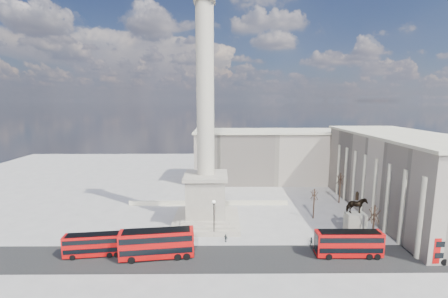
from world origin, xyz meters
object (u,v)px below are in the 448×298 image
at_px(pedestrian_walking, 362,243).
at_px(pedestrian_crossing, 226,238).
at_px(red_bus_c, 349,243).
at_px(equestrian_statue, 355,222).
at_px(nelsons_column, 206,164).
at_px(victorian_lamp, 214,215).
at_px(red_bus_a, 94,244).
at_px(pedestrian_standing, 311,241).
at_px(red_bus_b, 158,243).

height_order(pedestrian_walking, pedestrian_crossing, pedestrian_walking).
distance_m(red_bus_c, equestrian_statue, 8.05).
height_order(nelsons_column, red_bus_c, nelsons_column).
bearing_deg(victorian_lamp, red_bus_a, -160.35).
height_order(red_bus_a, red_bus_c, red_bus_c).
xyz_separation_m(red_bus_c, equestrian_statue, (4.05, 6.90, 0.92)).
distance_m(nelsons_column, red_bus_a, 25.38).
relative_size(red_bus_c, victorian_lamp, 1.50).
relative_size(red_bus_a, pedestrian_crossing, 6.40).
height_order(nelsons_column, pedestrian_standing, nelsons_column).
bearing_deg(red_bus_a, nelsons_column, 30.30).
relative_size(victorian_lamp, pedestrian_crossing, 4.78).
bearing_deg(pedestrian_walking, red_bus_b, 153.19).
bearing_deg(equestrian_statue, red_bus_c, -120.42).
height_order(nelsons_column, pedestrian_crossing, nelsons_column).
relative_size(equestrian_statue, pedestrian_standing, 6.06).
xyz_separation_m(victorian_lamp, pedestrian_crossing, (2.23, -2.34, -3.55)).
bearing_deg(nelsons_column, equestrian_statue, -14.67).
relative_size(victorian_lamp, pedestrian_standing, 4.81).
height_order(red_bus_b, pedestrian_standing, red_bus_b).
relative_size(nelsons_column, red_bus_a, 5.08).
xyz_separation_m(red_bus_b, red_bus_c, (32.09, 0.26, -0.24)).
distance_m(victorian_lamp, pedestrian_walking, 27.16).
height_order(red_bus_c, victorian_lamp, victorian_lamp).
relative_size(nelsons_column, equestrian_statue, 5.40).
xyz_separation_m(red_bus_b, victorian_lamp, (9.19, 7.93, 1.74)).
xyz_separation_m(victorian_lamp, pedestrian_standing, (17.78, -3.62, -3.55)).
xyz_separation_m(red_bus_a, red_bus_c, (42.93, -0.52, 0.29)).
bearing_deg(equestrian_statue, pedestrian_walking, -96.06).
bearing_deg(red_bus_b, pedestrian_walking, -2.07).
distance_m(red_bus_a, pedestrian_standing, 38.00).
bearing_deg(victorian_lamp, red_bus_c, -18.52).
xyz_separation_m(red_bus_b, pedestrian_standing, (26.97, 4.31, -1.81)).
distance_m(red_bus_c, pedestrian_crossing, 21.40).
distance_m(red_bus_c, victorian_lamp, 24.23).
distance_m(pedestrian_standing, pedestrian_crossing, 15.60).
bearing_deg(nelsons_column, pedestrian_standing, -27.92).
distance_m(nelsons_column, pedestrian_walking, 32.84).
bearing_deg(red_bus_b, victorian_lamp, 33.62).
distance_m(nelsons_column, victorian_lamp, 11.09).
bearing_deg(pedestrian_walking, victorian_lamp, 137.95).
bearing_deg(nelsons_column, victorian_lamp, -75.05).
height_order(red_bus_b, victorian_lamp, victorian_lamp).
relative_size(red_bus_a, victorian_lamp, 1.34).
distance_m(equestrian_statue, pedestrian_walking, 4.62).
relative_size(red_bus_a, equestrian_statue, 1.06).
xyz_separation_m(victorian_lamp, equestrian_statue, (26.95, -0.77, -1.06)).
distance_m(red_bus_b, victorian_lamp, 12.26).
relative_size(nelsons_column, red_bus_b, 4.03).
bearing_deg(red_bus_b, equestrian_statue, 4.04).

